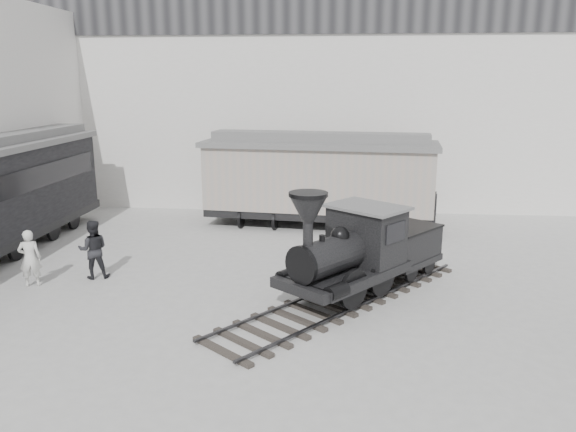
# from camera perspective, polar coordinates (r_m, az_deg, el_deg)

# --- Properties ---
(ground) EXTENTS (90.00, 90.00, 0.00)m
(ground) POSITION_cam_1_polar(r_m,az_deg,el_deg) (13.50, 0.37, -12.85)
(ground) COLOR #9E9E9B
(north_wall) EXTENTS (34.00, 2.51, 11.00)m
(north_wall) POSITION_cam_1_polar(r_m,az_deg,el_deg) (27.05, 2.99, 12.62)
(north_wall) COLOR silver
(north_wall) RESTS_ON ground
(locomotive) EXTENTS (7.32, 8.31, 3.22)m
(locomotive) POSITION_cam_1_polar(r_m,az_deg,el_deg) (16.10, 7.21, -3.95)
(locomotive) COLOR black
(locomotive) RESTS_ON ground
(boxcar) EXTENTS (9.91, 4.05, 3.95)m
(boxcar) POSITION_cam_1_polar(r_m,az_deg,el_deg) (23.50, 3.15, 3.93)
(boxcar) COLOR black
(boxcar) RESTS_ON ground
(visitor_a) EXTENTS (0.74, 0.62, 1.74)m
(visitor_a) POSITION_cam_1_polar(r_m,az_deg,el_deg) (18.40, -24.75, -3.92)
(visitor_a) COLOR silver
(visitor_a) RESTS_ON ground
(visitor_b) EXTENTS (1.07, 0.95, 1.85)m
(visitor_b) POSITION_cam_1_polar(r_m,az_deg,el_deg) (18.41, -19.18, -3.22)
(visitor_b) COLOR black
(visitor_b) RESTS_ON ground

